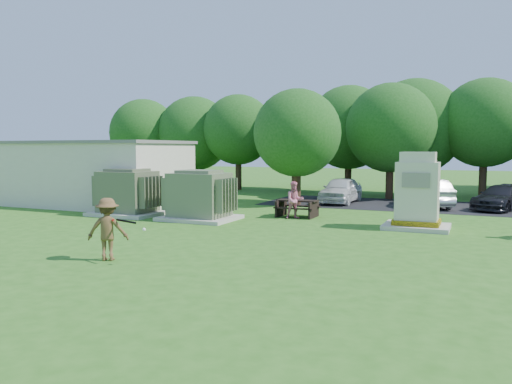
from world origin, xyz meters
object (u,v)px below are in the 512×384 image
at_px(transformer_right, 199,197).
at_px(car_dark, 501,198).
at_px(transformer_left, 128,193).
at_px(car_white, 341,190).
at_px(car_silver_a, 428,193).
at_px(generator_cabinet, 417,195).
at_px(picnic_table, 297,206).
at_px(batter, 108,229).
at_px(person_at_picnic, 295,200).

xyz_separation_m(transformer_right, car_dark, (11.61, 8.90, -0.37)).
relative_size(transformer_left, car_white, 0.72).
bearing_deg(car_silver_a, car_dark, 160.93).
distance_m(generator_cabinet, car_silver_a, 7.58).
xyz_separation_m(car_white, car_dark, (7.88, 0.12, -0.11)).
height_order(transformer_right, picnic_table, transformer_right).
distance_m(transformer_right, batter, 7.72).
distance_m(batter, car_white, 16.45).
bearing_deg(car_white, person_at_picnic, -90.91).
height_order(picnic_table, car_white, car_white).
bearing_deg(picnic_table, car_dark, 38.07).
distance_m(generator_cabinet, picnic_table, 5.31).
relative_size(generator_cabinet, car_dark, 0.69).
bearing_deg(transformer_left, transformer_right, 0.00).
distance_m(picnic_table, batter, 10.19).
bearing_deg(picnic_table, car_silver_a, 52.61).
relative_size(transformer_left, transformer_right, 1.00).
bearing_deg(transformer_right, batter, -77.71).
bearing_deg(car_silver_a, person_at_picnic, 34.85).
xyz_separation_m(batter, person_at_picnic, (1.87, 9.44, -0.04)).
xyz_separation_m(car_white, car_silver_a, (4.52, 0.02, -0.01)).
height_order(car_white, car_dark, car_white).
bearing_deg(car_dark, batter, -98.21).
xyz_separation_m(transformer_right, generator_cabinet, (8.53, 1.25, 0.27)).
height_order(generator_cabinet, person_at_picnic, generator_cabinet).
distance_m(generator_cabinet, batter, 11.18).
xyz_separation_m(person_at_picnic, car_silver_a, (4.73, 6.90, -0.09)).
bearing_deg(transformer_left, car_white, 49.77).
xyz_separation_m(generator_cabinet, car_silver_a, (-0.28, 7.55, -0.54)).
distance_m(person_at_picnic, car_white, 6.88).
height_order(transformer_left, picnic_table, transformer_left).
bearing_deg(car_dark, generator_cabinet, -88.90).
relative_size(transformer_left, person_at_picnic, 1.90).
bearing_deg(transformer_right, generator_cabinet, 8.31).
height_order(transformer_right, car_silver_a, transformer_right).
distance_m(transformer_left, batter, 9.25).
bearing_deg(transformer_right, person_at_picnic, 28.35).
height_order(person_at_picnic, car_silver_a, person_at_picnic).
height_order(transformer_right, car_white, transformer_right).
bearing_deg(batter, transformer_left, -80.77).
xyz_separation_m(person_at_picnic, car_white, (0.21, 6.88, -0.08)).
bearing_deg(car_dark, picnic_table, -118.92).
relative_size(person_at_picnic, car_dark, 0.38).
relative_size(picnic_table, batter, 1.04).
bearing_deg(transformer_right, car_silver_a, 46.85).
distance_m(car_silver_a, car_dark, 3.36).
bearing_deg(person_at_picnic, generator_cabinet, -40.20).
xyz_separation_m(transformer_right, car_white, (3.73, 8.78, -0.26)).
relative_size(picnic_table, person_at_picnic, 1.10).
bearing_deg(batter, person_at_picnic, -127.31).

